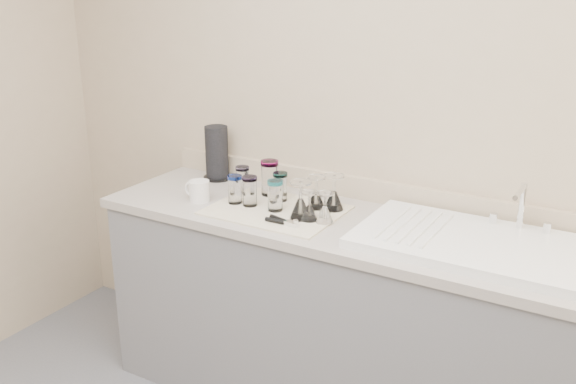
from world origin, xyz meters
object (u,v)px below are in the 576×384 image
Objects in this scene: tumbler_magenta at (235,189)px; tumbler_lavender at (275,195)px; tumbler_cyan at (270,178)px; goblet_front_left at (300,206)px; tumbler_teal at (243,179)px; goblet_back_left at (316,197)px; goblet_extra at (309,210)px; tumbler_purple at (280,186)px; can_opener at (283,221)px; goblet_front_right at (325,212)px; sink_unit at (469,242)px; tumbler_blue at (250,191)px; goblet_back_right at (334,198)px; white_mug at (199,191)px; paper_towel_roll at (217,153)px.

tumbler_magenta is 0.95× the size of tumbler_lavender.
tumbler_cyan is 0.33m from goblet_front_left.
goblet_back_left reaches higher than tumbler_teal.
goblet_extra is at bearing -2.23° from tumbler_magenta.
can_opener is (0.15, -0.23, -0.06)m from tumbler_purple.
tumbler_magenta is 1.03× the size of goblet_extra.
goblet_front_left reaches higher than goblet_front_right.
tumbler_purple is at bearing 155.38° from goblet_front_right.
tumbler_magenta is at bearing 177.77° from goblet_extra.
tumbler_blue is at bearing -176.39° from sink_unit.
tumbler_blue is 0.31m from goblet_extra.
sink_unit is 6.27× the size of tumbler_blue.
tumbler_cyan reaches higher than can_opener.
tumbler_lavender is (0.05, -0.12, 0.00)m from tumbler_purple.
can_opener is at bearing -18.96° from tumbler_magenta.
goblet_back_left is (0.26, -0.04, -0.03)m from tumbler_cyan.
goblet_front_left reaches higher than tumbler_blue.
tumbler_purple reaches higher than tumbler_magenta.
tumbler_teal is at bearing 153.90° from tumbler_lavender.
goblet_extra is (0.31, -0.02, -0.03)m from tumbler_blue.
tumbler_lavender is 0.87× the size of goblet_back_right.
goblet_back_right is 0.16m from goblet_front_right.
goblet_extra is at bearing -100.23° from goblet_back_right.
tumbler_lavender is at bearing 176.55° from goblet_front_right.
goblet_front_left is 0.04m from goblet_extra.
white_mug is (-1.18, -0.11, 0.03)m from sink_unit.
goblet_back_left is (-0.68, 0.06, 0.04)m from sink_unit.
paper_towel_roll reaches higher than can_opener.
goblet_extra is (-0.63, -0.08, 0.03)m from sink_unit.
tumbler_magenta is at bearing -69.28° from tumbler_teal.
goblet_front_right is at bearing 9.68° from goblet_extra.
tumbler_cyan is at bearing 90.48° from tumbler_blue.
goblet_front_left is 0.10m from can_opener.
goblet_back_right reaches higher than goblet_extra.
can_opener is (0.36, -0.24, -0.05)m from tumbler_teal.
tumbler_cyan is at bearing 152.53° from tumbler_purple.
goblet_back_right is at bearing -4.09° from tumbler_cyan.
tumbler_cyan and goblet_front_left have the same top height.
tumbler_magenta is (0.05, -0.13, 0.00)m from tumbler_teal.
tumbler_purple is 0.26m from goblet_back_right.
goblet_back_right is (-0.60, 0.08, 0.04)m from sink_unit.
white_mug is at bearing -176.45° from goblet_front_right.
tumbler_magenta is (-0.15, -0.13, -0.00)m from tumbler_purple.
tumbler_blue is 1.07× the size of goblet_extra.
goblet_extra is at bearing -8.15° from tumbler_lavender.
goblet_front_left reaches higher than goblet_back_right.
tumbler_magenta is 0.98× the size of white_mug.
goblet_back_right is 0.61m from white_mug.
goblet_extra is at bearing 50.92° from can_opener.
can_opener is (0.23, -0.11, -0.06)m from tumbler_blue.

